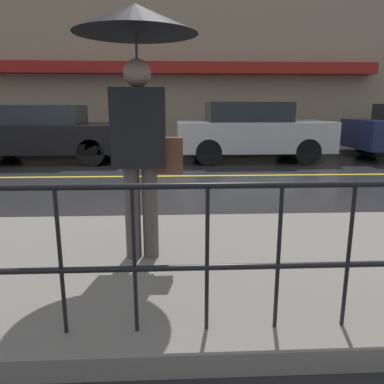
{
  "coord_description": "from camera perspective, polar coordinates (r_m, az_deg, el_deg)",
  "views": [
    {
      "loc": [
        1.89,
        -7.71,
        1.45
      ],
      "look_at": [
        2.12,
        -2.78,
        0.3
      ],
      "focal_mm": 35.0,
      "sensor_mm": 36.0,
      "label": 1
    }
  ],
  "objects": [
    {
      "name": "pedestrian",
      "position": [
        3.15,
        -8.27,
        18.27
      ],
      "size": [
        0.98,
        0.98,
        2.06
      ],
      "color": "#4C4742",
      "rests_on": "sidewalk_near"
    },
    {
      "name": "car_black",
      "position": [
        10.52,
        -21.65,
        8.37
      ],
      "size": [
        4.23,
        1.79,
        1.46
      ],
      "color": "black",
      "rests_on": "ground_plane"
    },
    {
      "name": "building_storefront",
      "position": [
        13.06,
        -11.77,
        20.13
      ],
      "size": [
        28.0,
        0.85,
        6.28
      ],
      "color": "gray",
      "rests_on": "ground_plane"
    },
    {
      "name": "lane_marking",
      "position": [
        8.07,
        -16.24,
        2.25
      ],
      "size": [
        25.2,
        0.12,
        0.01
      ],
      "color": "gold",
      "rests_on": "ground_plane"
    },
    {
      "name": "ground_plane",
      "position": [
        8.07,
        -16.24,
        2.22
      ],
      "size": [
        80.0,
        80.0,
        0.0
      ],
      "primitive_type": "plane",
      "color": "#262628"
    },
    {
      "name": "sidewalk_far",
      "position": [
        12.09,
        -11.78,
        6.27
      ],
      "size": [
        28.0,
        1.65,
        0.14
      ],
      "color": "slate",
      "rests_on": "ground_plane"
    },
    {
      "name": "car_silver",
      "position": [
        10.17,
        8.97,
        9.16
      ],
      "size": [
        3.99,
        1.83,
        1.53
      ],
      "color": "#B2B5BA",
      "rests_on": "ground_plane"
    }
  ]
}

